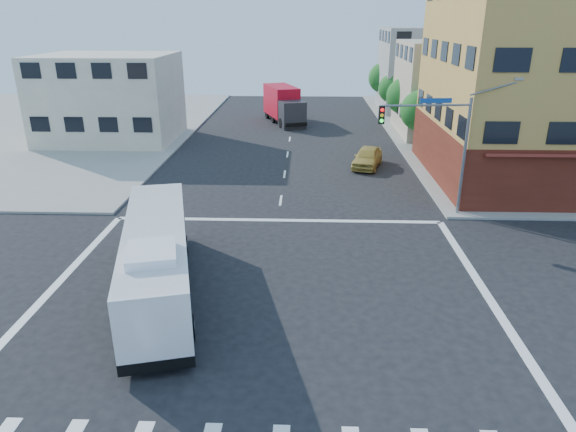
{
  "coord_description": "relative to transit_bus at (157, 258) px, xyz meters",
  "views": [
    {
      "loc": [
        1.6,
        -18.55,
        11.22
      ],
      "look_at": [
        0.76,
        4.89,
        2.08
      ],
      "focal_mm": 32.0,
      "sensor_mm": 36.0,
      "label": 1
    }
  ],
  "objects": [
    {
      "name": "building_east_near",
      "position": [
        21.6,
        33.23,
        2.81
      ],
      "size": [
        12.06,
        10.06,
        9.0
      ],
      "color": "#BBA68F",
      "rests_on": "ground"
    },
    {
      "name": "street_tree_b",
      "position": [
        16.52,
        35.17,
        2.06
      ],
      "size": [
        3.8,
        3.8,
        5.79
      ],
      "color": "#342313",
      "rests_on": "ground"
    },
    {
      "name": "parked_car",
      "position": [
        11.12,
        20.52,
        -0.89
      ],
      "size": [
        3.17,
        5.06,
        1.61
      ],
      "primitive_type": "imported",
      "rotation": [
        0.0,
        0.0,
        -0.29
      ],
      "color": "gold",
      "rests_on": "ground"
    },
    {
      "name": "street_tree_c",
      "position": [
        16.52,
        43.17,
        1.77
      ],
      "size": [
        3.4,
        3.4,
        5.29
      ],
      "color": "#342313",
      "rests_on": "ground"
    },
    {
      "name": "street_tree_d",
      "position": [
        16.52,
        51.17,
        2.19
      ],
      "size": [
        4.0,
        4.0,
        6.03
      ],
      "color": "#342313",
      "rests_on": "ground"
    },
    {
      "name": "corner_building_ne",
      "position": [
        24.61,
        17.73,
        4.19
      ],
      "size": [
        18.1,
        15.44,
        14.0
      ],
      "color": "#B99642",
      "rests_on": "ground"
    },
    {
      "name": "signal_mast_ne",
      "position": [
        13.7,
        9.86,
        3.29
      ],
      "size": [
        7.91,
        1.13,
        8.07
      ],
      "color": "slate",
      "rests_on": "ground"
    },
    {
      "name": "transit_bus",
      "position": [
        0.0,
        0.0,
        0.0
      ],
      "size": [
        5.31,
        11.95,
        3.46
      ],
      "rotation": [
        0.0,
        0.0,
        0.25
      ],
      "color": "black",
      "rests_on": "ground"
    },
    {
      "name": "building_east_far",
      "position": [
        21.6,
        47.22,
        3.31
      ],
      "size": [
        12.06,
        10.06,
        10.0
      ],
      "color": "gray",
      "rests_on": "ground"
    },
    {
      "name": "box_truck",
      "position": [
        3.69,
        38.61,
        0.21
      ],
      "size": [
        5.21,
        9.07,
        3.93
      ],
      "rotation": [
        0.0,
        0.0,
        0.33
      ],
      "color": "#27282D",
      "rests_on": "ground"
    },
    {
      "name": "street_tree_a",
      "position": [
        16.52,
        27.17,
        1.89
      ],
      "size": [
        3.6,
        3.6,
        5.53
      ],
      "color": "#342313",
      "rests_on": "ground"
    },
    {
      "name": "ground",
      "position": [
        4.62,
        -0.75,
        -1.69
      ],
      "size": [
        120.0,
        120.0,
        0.0
      ],
      "primitive_type": "plane",
      "color": "black",
      "rests_on": "ground"
    },
    {
      "name": "building_west",
      "position": [
        -12.4,
        29.23,
        2.31
      ],
      "size": [
        12.06,
        10.06,
        8.0
      ],
      "color": "beige",
      "rests_on": "ground"
    }
  ]
}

